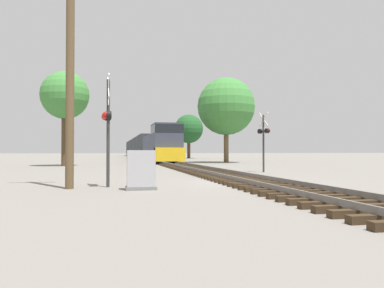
% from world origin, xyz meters
% --- Properties ---
extents(ground_plane, '(400.00, 400.00, 0.00)m').
position_xyz_m(ground_plane, '(0.00, 0.00, 0.00)').
color(ground_plane, slate).
extents(rail_track_bed, '(2.60, 160.00, 0.31)m').
position_xyz_m(rail_track_bed, '(0.00, -0.00, 0.14)').
color(rail_track_bed, '#382819').
rests_on(rail_track_bed, ground).
extents(freight_train, '(2.92, 82.44, 4.13)m').
position_xyz_m(freight_train, '(0.00, 62.19, 2.00)').
color(freight_train, '#33384C').
rests_on(freight_train, ground).
extents(crossing_signal_near, '(0.38, 1.01, 4.11)m').
position_xyz_m(crossing_signal_near, '(-5.65, -0.73, 2.45)').
color(crossing_signal_near, '#333333').
rests_on(crossing_signal_near, ground).
extents(crossing_signal_far, '(0.54, 1.01, 3.72)m').
position_xyz_m(crossing_signal_far, '(3.75, 7.11, 2.30)').
color(crossing_signal_far, '#333333').
rests_on(crossing_signal_far, ground).
extents(relay_cabinet, '(1.04, 0.57, 1.35)m').
position_xyz_m(relay_cabinet, '(-4.51, -1.90, 0.66)').
color(relay_cabinet, slate).
rests_on(relay_cabinet, ground).
extents(utility_pole, '(1.80, 0.29, 9.99)m').
position_xyz_m(utility_pole, '(-6.93, -1.07, 5.13)').
color(utility_pole, brown).
rests_on(utility_pole, ground).
extents(tree_far_right, '(4.16, 4.16, 8.26)m').
position_xyz_m(tree_far_right, '(-9.56, 19.32, 6.11)').
color(tree_far_right, '#473521').
rests_on(tree_far_right, ground).
extents(tree_mid_background, '(6.45, 6.45, 9.55)m').
position_xyz_m(tree_mid_background, '(7.00, 25.48, 6.31)').
color(tree_mid_background, brown).
rests_on(tree_mid_background, ground).
extents(tree_deep_background, '(5.07, 5.07, 7.75)m').
position_xyz_m(tree_deep_background, '(7.68, 49.91, 5.19)').
color(tree_deep_background, '#473521').
rests_on(tree_deep_background, ground).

